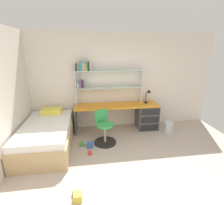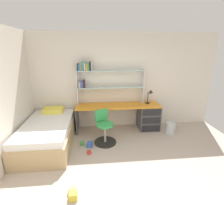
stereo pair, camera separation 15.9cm
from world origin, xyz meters
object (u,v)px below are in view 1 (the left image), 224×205
(toy_block_green_2, at_px, (82,144))
(toy_block_red_1, at_px, (90,153))
(toy_block_blue_3, at_px, (90,145))
(waste_bin, at_px, (169,127))
(desk_lamp, at_px, (149,94))
(toy_block_yellow_0, at_px, (78,197))
(bookshelf_hutch, at_px, (99,78))
(bed_platform, at_px, (47,135))
(toy_block_natural_4, at_px, (76,191))
(desk, at_px, (139,114))
(swivel_chair, at_px, (104,130))

(toy_block_green_2, bearing_deg, toy_block_red_1, -65.55)
(toy_block_green_2, height_order, toy_block_blue_3, toy_block_blue_3)
(waste_bin, relative_size, toy_block_red_1, 3.95)
(desk_lamp, xyz_separation_m, toy_block_yellow_0, (-1.84, -2.25, -0.91))
(bookshelf_hutch, relative_size, toy_block_green_2, 19.99)
(bed_platform, xyz_separation_m, toy_block_blue_3, (0.94, -0.19, -0.22))
(toy_block_blue_3, relative_size, toy_block_natural_4, 1.28)
(toy_block_green_2, height_order, toy_block_natural_4, toy_block_natural_4)
(desk, relative_size, toy_block_yellow_0, 18.93)
(swivel_chair, relative_size, toy_block_blue_3, 6.70)
(bookshelf_hutch, relative_size, waste_bin, 5.93)
(desk, distance_m, swivel_chair, 1.20)
(desk, distance_m, toy_block_natural_4, 2.65)
(toy_block_blue_3, bearing_deg, desk, 30.96)
(desk, height_order, swivel_chair, swivel_chair)
(swivel_chair, distance_m, toy_block_yellow_0, 1.69)
(toy_block_red_1, bearing_deg, toy_block_blue_3, 88.76)
(bed_platform, relative_size, toy_block_red_1, 24.32)
(swivel_chair, xyz_separation_m, toy_block_green_2, (-0.53, -0.08, -0.27))
(waste_bin, distance_m, toy_block_green_2, 2.30)
(bed_platform, xyz_separation_m, toy_block_natural_4, (0.70, -1.45, -0.24))
(toy_block_green_2, relative_size, toy_block_natural_4, 0.96)
(desk_lamp, height_order, swivel_chair, desk_lamp)
(desk, xyz_separation_m, toy_block_blue_3, (-1.36, -0.82, -0.35))
(bookshelf_hutch, height_order, toy_block_green_2, bookshelf_hutch)
(toy_block_natural_4, bearing_deg, bed_platform, 115.86)
(desk, bearing_deg, toy_block_red_1, -141.36)
(bed_platform, xyz_separation_m, toy_block_red_1, (0.94, -0.46, -0.25))
(bookshelf_hutch, distance_m, waste_bin, 2.25)
(toy_block_blue_3, bearing_deg, bookshelf_hutch, 72.31)
(bookshelf_hutch, bearing_deg, toy_block_red_1, -104.19)
(desk_lamp, distance_m, toy_block_yellow_0, 3.04)
(bed_platform, distance_m, toy_block_natural_4, 1.63)
(bookshelf_hutch, xyz_separation_m, desk_lamp, (1.33, -0.12, -0.45))
(desk_lamp, xyz_separation_m, toy_block_green_2, (-1.81, -0.75, -0.93))
(swivel_chair, xyz_separation_m, toy_block_natural_4, (-0.59, -1.44, -0.26))
(desk_lamp, distance_m, waste_bin, 1.02)
(toy_block_green_2, bearing_deg, bed_platform, 173.55)
(toy_block_yellow_0, relative_size, toy_block_red_1, 1.57)
(toy_block_yellow_0, relative_size, toy_block_green_2, 1.34)
(desk_lamp, xyz_separation_m, waste_bin, (0.46, -0.40, -0.82))
(desk, bearing_deg, bed_platform, -164.69)
(toy_block_red_1, bearing_deg, desk, 38.64)
(desk_lamp, height_order, toy_block_green_2, desk_lamp)
(desk_lamp, height_order, waste_bin, desk_lamp)
(desk, xyz_separation_m, toy_block_yellow_0, (-1.57, -2.21, -0.35))
(bed_platform, bearing_deg, toy_block_yellow_0, -65.01)
(desk, height_order, bookshelf_hutch, bookshelf_hutch)
(waste_bin, xyz_separation_m, toy_block_red_1, (-2.10, -0.73, -0.11))
(toy_block_blue_3, distance_m, toy_block_natural_4, 1.29)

